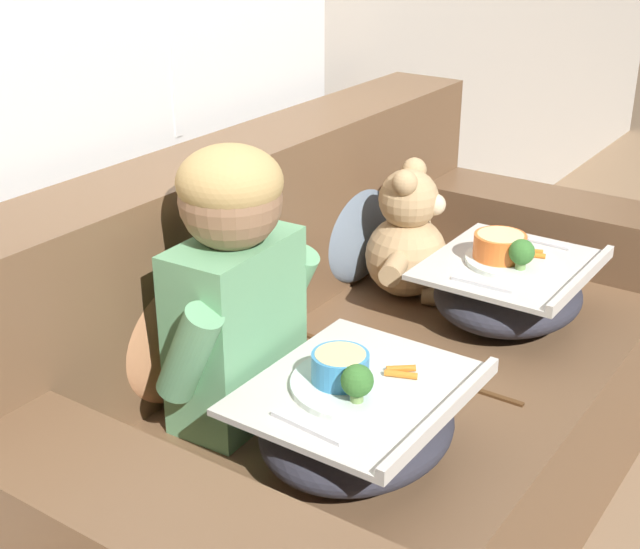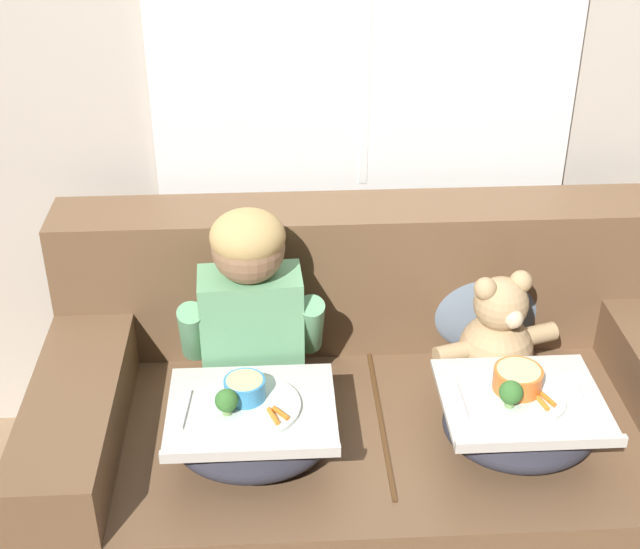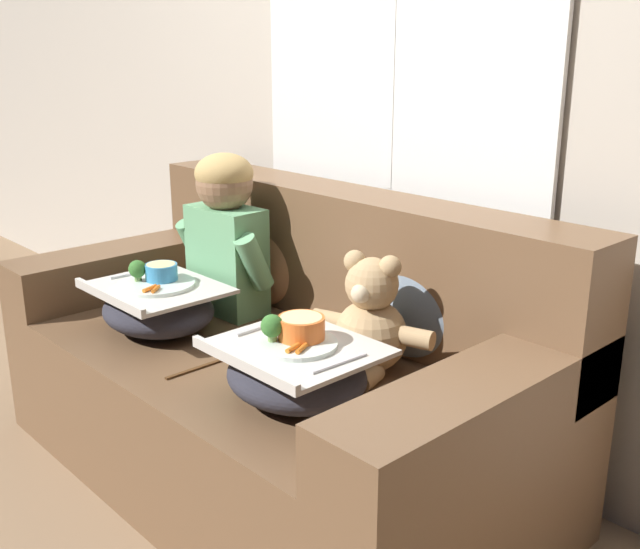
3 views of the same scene
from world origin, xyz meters
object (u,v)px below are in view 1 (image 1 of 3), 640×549
at_px(throw_pillow_behind_teddy, 350,214).
at_px(teddy_bear, 409,240).
at_px(child_figure, 234,274).
at_px(throw_pillow_behind_child, 170,309).
at_px(lap_tray_child, 358,419).
at_px(lap_tray_teddy, 508,289).
at_px(couch, 348,397).

bearing_deg(throw_pillow_behind_teddy, teddy_bear, -89.55).
bearing_deg(child_figure, throw_pillow_behind_child, 90.02).
bearing_deg(teddy_bear, throw_pillow_behind_child, 165.45).
xyz_separation_m(throw_pillow_behind_teddy, lap_tray_child, (-0.67, -0.45, -0.10)).
bearing_deg(throw_pillow_behind_teddy, throw_pillow_behind_child, 180.00).
relative_size(child_figure, lap_tray_teddy, 1.36).
xyz_separation_m(child_figure, lap_tray_child, (-0.00, -0.27, -0.22)).
bearing_deg(teddy_bear, lap_tray_child, -157.95).
distance_m(throw_pillow_behind_child, teddy_bear, 0.69).
xyz_separation_m(teddy_bear, lap_tray_child, (-0.67, -0.27, -0.06)).
relative_size(couch, teddy_bear, 4.85).
relative_size(throw_pillow_behind_teddy, teddy_bear, 1.00).
height_order(couch, child_figure, child_figure).
bearing_deg(throw_pillow_behind_teddy, child_figure, -165.70).
bearing_deg(throw_pillow_behind_child, lap_tray_child, -90.13).
xyz_separation_m(throw_pillow_behind_child, teddy_bear, (0.67, -0.17, -0.03)).
xyz_separation_m(lap_tray_child, lap_tray_teddy, (0.67, 0.00, 0.00)).
height_order(throw_pillow_behind_child, lap_tray_child, throw_pillow_behind_child).
relative_size(throw_pillow_behind_teddy, lap_tray_teddy, 0.92).
bearing_deg(child_figure, throw_pillow_behind_teddy, 14.30).
bearing_deg(couch, throw_pillow_behind_teddy, 32.71).
xyz_separation_m(throw_pillow_behind_child, child_figure, (0.00, -0.17, 0.12)).
height_order(couch, teddy_bear, couch).
bearing_deg(couch, lap_tray_child, -145.44).
distance_m(throw_pillow_behind_teddy, child_figure, 0.70).
xyz_separation_m(child_figure, teddy_bear, (0.67, -0.00, -0.15)).
bearing_deg(lap_tray_child, throw_pillow_behind_teddy, 33.65).
relative_size(couch, child_figure, 3.27).
bearing_deg(throw_pillow_behind_child, teddy_bear, -14.55).
bearing_deg(lap_tray_child, throw_pillow_behind_child, 89.87).
bearing_deg(lap_tray_teddy, couch, 145.32).
height_order(teddy_bear, lap_tray_teddy, teddy_bear).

